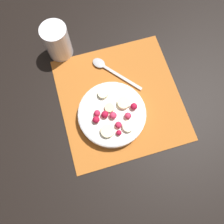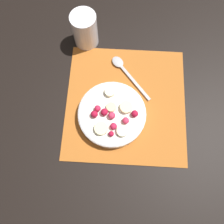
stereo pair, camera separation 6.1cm
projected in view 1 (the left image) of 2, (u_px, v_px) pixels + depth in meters
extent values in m
plane|color=black|center=(120.00, 99.00, 0.67)|extent=(3.00, 3.00, 0.00)
cube|color=#B26023|center=(120.00, 99.00, 0.67)|extent=(0.36, 0.37, 0.01)
cylinder|color=white|center=(112.00, 114.00, 0.64)|extent=(0.20, 0.20, 0.03)
torus|color=white|center=(112.00, 113.00, 0.63)|extent=(0.20, 0.20, 0.01)
cylinder|color=white|center=(112.00, 113.00, 0.62)|extent=(0.18, 0.18, 0.00)
cylinder|color=beige|center=(107.00, 131.00, 0.60)|extent=(0.04, 0.04, 0.01)
cylinder|color=beige|center=(123.00, 103.00, 0.62)|extent=(0.04, 0.04, 0.01)
cylinder|color=#F4EAB7|center=(103.00, 94.00, 0.63)|extent=(0.04, 0.04, 0.01)
cylinder|color=beige|center=(110.00, 108.00, 0.62)|extent=(0.04, 0.04, 0.01)
cylinder|color=#F4EAB7|center=(128.00, 127.00, 0.60)|extent=(0.04, 0.04, 0.01)
sphere|color=#DB3356|center=(128.00, 116.00, 0.61)|extent=(0.02, 0.02, 0.02)
sphere|color=#DB3356|center=(113.00, 115.00, 0.61)|extent=(0.02, 0.02, 0.02)
sphere|color=#D12347|center=(97.00, 113.00, 0.61)|extent=(0.02, 0.02, 0.02)
sphere|color=#B21433|center=(119.00, 133.00, 0.60)|extent=(0.02, 0.02, 0.02)
sphere|color=#B21433|center=(105.00, 114.00, 0.61)|extent=(0.02, 0.02, 0.02)
sphere|color=#B21433|center=(134.00, 106.00, 0.62)|extent=(0.02, 0.02, 0.02)
sphere|color=#D12347|center=(118.00, 125.00, 0.60)|extent=(0.02, 0.02, 0.02)
sphere|color=#B21433|center=(96.00, 120.00, 0.61)|extent=(0.02, 0.02, 0.02)
cube|color=#B2B2B7|center=(122.00, 78.00, 0.69)|extent=(0.10, 0.12, 0.00)
ellipsoid|color=#B2B2B7|center=(99.00, 63.00, 0.70)|extent=(0.05, 0.05, 0.01)
cylinder|color=white|center=(57.00, 42.00, 0.67)|extent=(0.08, 0.08, 0.11)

